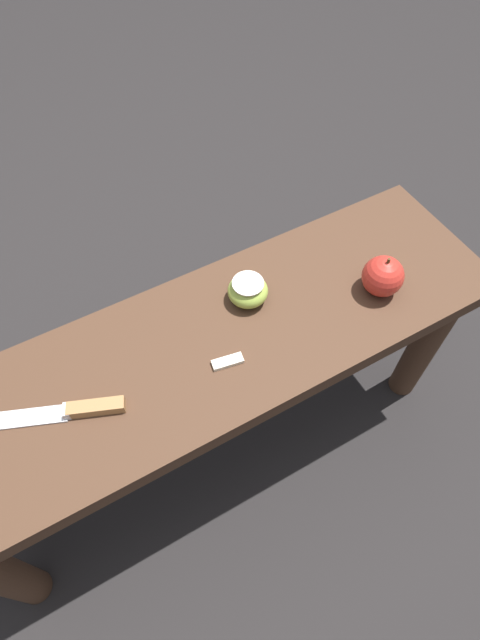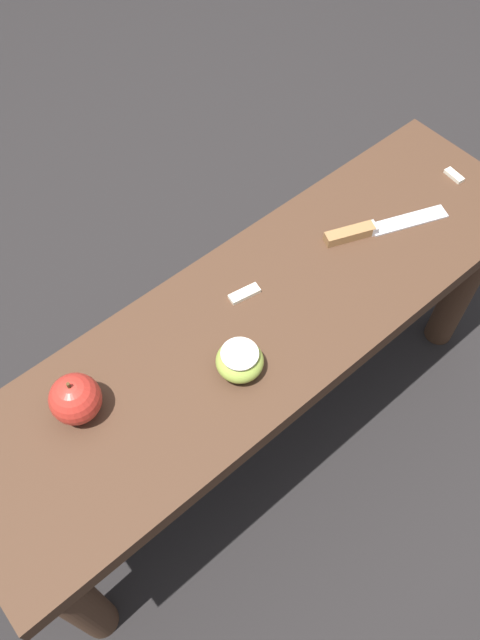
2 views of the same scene
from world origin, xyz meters
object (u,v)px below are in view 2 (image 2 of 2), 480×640
wooden_bench (266,343)px  apple_cut (240,361)px  knife (368,230)px  apple_whole (75,399)px

wooden_bench → apple_cut: apple_cut is taller
knife → apple_whole: size_ratio=2.69×
apple_whole → apple_cut: 0.26m
wooden_bench → apple_whole: size_ratio=12.87×
wooden_bench → apple_whole: 0.38m
knife → apple_cut: bearing=-148.4°
wooden_bench → apple_whole: (0.35, -0.05, 0.15)m
knife → apple_cut: size_ratio=3.12×
apple_whole → apple_cut: size_ratio=1.16×
apple_whole → knife: bearing=176.3°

